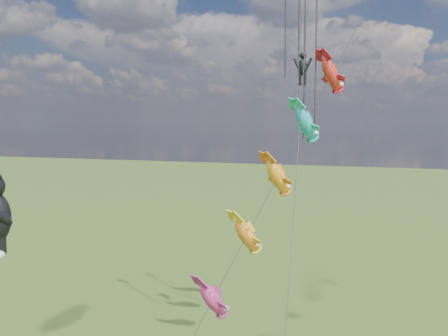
% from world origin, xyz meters
% --- Properties ---
extents(fish_windsock_rig, '(7.97, 13.95, 19.99)m').
position_xyz_m(fish_windsock_rig, '(13.27, 11.01, 11.21)').
color(fish_windsock_rig, brown).
rests_on(fish_windsock_rig, ground).
extents(parafoil_rig, '(3.06, 17.36, 24.82)m').
position_xyz_m(parafoil_rig, '(14.28, 12.26, 17.94)').
color(parafoil_rig, brown).
rests_on(parafoil_rig, ground).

